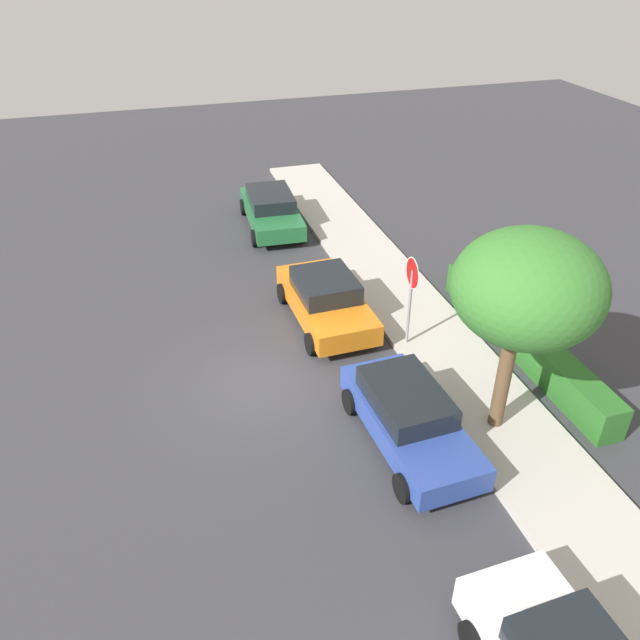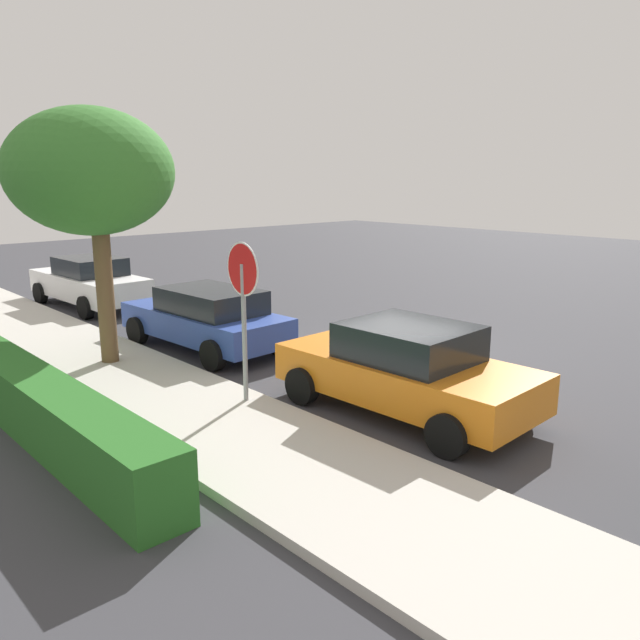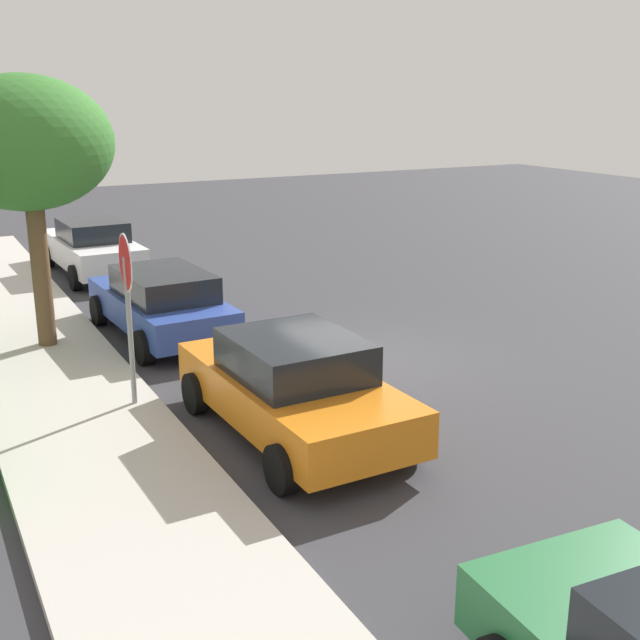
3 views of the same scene
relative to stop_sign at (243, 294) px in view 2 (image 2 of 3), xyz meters
name	(u,v)px [view 2 (image 2 of 3)]	position (x,y,z in m)	size (l,w,h in m)	color
ground_plane	(394,353)	(0.45, -4.36, -1.95)	(60.00, 60.00, 0.00)	#38383D
sidewalk_curb	(187,409)	(0.45, 0.87, -1.88)	(32.00, 2.52, 0.14)	beige
stop_sign	(243,294)	(0.00, 0.00, 0.00)	(0.87, 0.08, 2.79)	gray
parked_car_orange	(406,369)	(-1.95, -1.79, -1.19)	(4.37, 2.19, 1.50)	orange
parked_car_blue	(206,317)	(3.55, -1.54, -1.21)	(4.38, 2.10, 1.41)	#2D479E
parked_car_white	(89,282)	(9.93, -1.60, -1.20)	(4.58, 2.08, 1.49)	white
street_tree_near_corner	(90,173)	(3.85, 0.71, 1.91)	(3.17, 3.17, 5.10)	brown
front_yard_hedge	(38,405)	(1.22, 2.93, -1.48)	(7.65, 0.75, 0.93)	#286623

